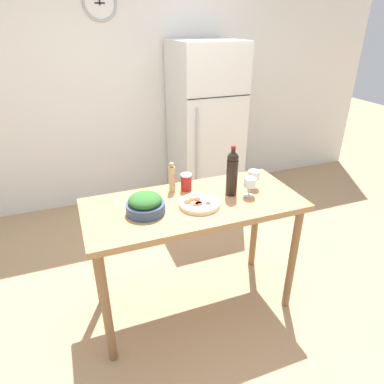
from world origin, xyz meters
TOP-DOWN VIEW (x-y plane):
  - ground_plane at (0.00, 0.00)m, footprint 14.00×14.00m
  - wall_back at (-0.00, 2.02)m, footprint 6.40×0.09m
  - refrigerator at (0.75, 1.61)m, footprint 0.69×0.75m
  - prep_counter at (0.00, 0.00)m, footprint 1.45×0.65m
  - wine_bottle at (0.28, 0.02)m, footprint 0.08×0.08m
  - wine_glass_near at (0.39, -0.05)m, footprint 0.08×0.08m
  - wine_glass_far at (0.48, 0.05)m, footprint 0.08×0.08m
  - pepper_mill at (-0.08, 0.21)m, footprint 0.04×0.04m
  - salad_bowl at (-0.33, -0.02)m, footprint 0.24×0.24m
  - homemade_pizza at (0.02, -0.06)m, footprint 0.27×0.27m
  - salt_canister at (0.02, 0.19)m, footprint 0.08×0.08m

SIDE VIEW (x-z plane):
  - ground_plane at x=0.00m, z-range 0.00..0.00m
  - prep_counter at x=0.00m, z-range 0.33..1.23m
  - refrigerator at x=0.75m, z-range 0.00..1.80m
  - homemade_pizza at x=0.02m, z-range 0.90..0.93m
  - salad_bowl at x=-0.33m, z-range 0.90..1.03m
  - salt_canister at x=0.02m, z-range 0.90..1.02m
  - wine_glass_near at x=0.39m, z-range 0.93..1.06m
  - wine_glass_far at x=0.48m, z-range 0.93..1.06m
  - pepper_mill at x=-0.08m, z-range 0.90..1.11m
  - wine_bottle at x=0.28m, z-range 0.89..1.24m
  - wall_back at x=0.00m, z-range 0.00..2.60m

